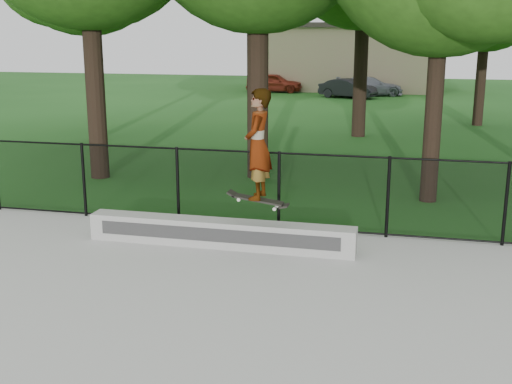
% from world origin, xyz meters
% --- Properties ---
extents(grind_ledge, '(4.72, 0.40, 0.47)m').
position_xyz_m(grind_ledge, '(-0.80, 4.70, 0.29)').
color(grind_ledge, '#9F9F9A').
rests_on(grind_ledge, concrete_slab).
extents(car_a, '(3.56, 1.57, 1.20)m').
position_xyz_m(car_a, '(-6.17, 34.70, 0.60)').
color(car_a, maroon).
rests_on(car_a, ground).
extents(car_b, '(3.22, 2.09, 1.09)m').
position_xyz_m(car_b, '(-1.27, 32.11, 0.55)').
color(car_b, black).
rests_on(car_b, ground).
extents(car_c, '(3.89, 2.57, 1.13)m').
position_xyz_m(car_c, '(-0.11, 33.72, 0.57)').
color(car_c, gray).
rests_on(car_c, ground).
extents(skater_airborne, '(0.84, 0.67, 1.94)m').
position_xyz_m(skater_airborne, '(-0.05, 4.42, 1.91)').
color(skater_airborne, black).
rests_on(skater_airborne, ground).
extents(chainlink_fence, '(16.06, 0.06, 1.50)m').
position_xyz_m(chainlink_fence, '(0.00, 5.90, 0.81)').
color(chainlink_fence, black).
rests_on(chainlink_fence, concrete_slab).
extents(distant_building, '(12.40, 6.40, 4.30)m').
position_xyz_m(distant_building, '(-2.00, 38.00, 2.16)').
color(distant_building, tan).
rests_on(distant_building, ground).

